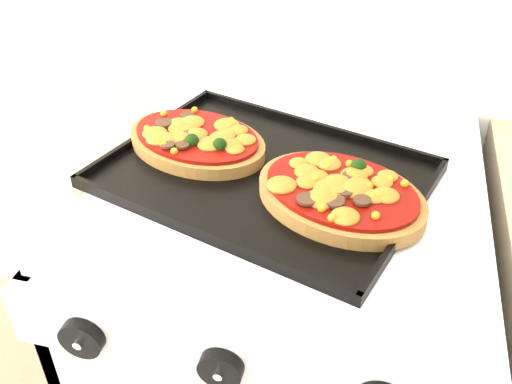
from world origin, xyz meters
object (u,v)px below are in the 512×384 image
(stove, at_px, (282,361))
(pizza_right, at_px, (341,192))
(baking_tray, at_px, (264,173))
(pizza_left, at_px, (197,139))

(stove, xyz_separation_m, pizza_right, (0.08, -0.06, 0.48))
(baking_tray, xyz_separation_m, pizza_right, (0.12, -0.05, 0.02))
(stove, relative_size, pizza_right, 3.61)
(stove, height_order, pizza_right, pizza_right)
(stove, distance_m, pizza_right, 0.49)
(pizza_right, bearing_deg, pizza_left, 159.55)
(pizza_right, bearing_deg, stove, 143.74)
(baking_tray, bearing_deg, pizza_left, 176.82)
(stove, relative_size, baking_tray, 1.93)
(baking_tray, relative_size, pizza_right, 1.87)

